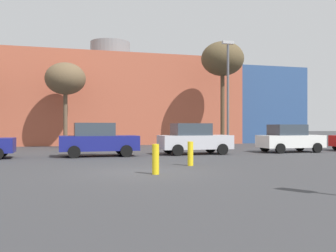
% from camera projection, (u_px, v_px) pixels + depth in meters
% --- Properties ---
extents(ground_plane, '(200.00, 200.00, 0.00)m').
position_uv_depth(ground_plane, '(142.00, 172.00, 13.90)').
color(ground_plane, '#38383A').
extents(building_backdrop, '(39.01, 11.71, 10.21)m').
position_uv_depth(building_backdrop, '(110.00, 103.00, 39.01)').
color(building_backdrop, '#B2563D').
rests_on(building_backdrop, ground_plane).
extents(parked_car_2, '(4.27, 2.09, 1.85)m').
position_uv_depth(parked_car_2, '(98.00, 140.00, 21.18)').
color(parked_car_2, navy).
rests_on(parked_car_2, ground_plane).
extents(parked_car_3, '(4.24, 2.08, 1.84)m').
position_uv_depth(parked_car_3, '(194.00, 139.00, 22.73)').
color(parked_car_3, silver).
rests_on(parked_car_3, ground_plane).
extents(parked_car_4, '(4.09, 2.01, 1.77)m').
position_uv_depth(parked_car_4, '(290.00, 138.00, 24.51)').
color(parked_car_4, white).
rests_on(parked_car_4, ground_plane).
extents(bare_tree_0, '(3.11, 3.11, 6.60)m').
position_uv_depth(bare_tree_0, '(65.00, 79.00, 29.70)').
color(bare_tree_0, brown).
rests_on(bare_tree_0, ground_plane).
extents(bare_tree_2, '(3.57, 3.57, 8.75)m').
position_uv_depth(bare_tree_2, '(222.00, 60.00, 32.08)').
color(bare_tree_2, brown).
rests_on(bare_tree_2, ground_plane).
extents(bollard_yellow_0, '(0.24, 0.24, 1.05)m').
position_uv_depth(bollard_yellow_0, '(156.00, 159.00, 13.23)').
color(bollard_yellow_0, yellow).
rests_on(bollard_yellow_0, ground_plane).
extents(bollard_yellow_1, '(0.24, 0.24, 1.02)m').
position_uv_depth(bollard_yellow_1, '(190.00, 154.00, 16.13)').
color(bollard_yellow_1, yellow).
rests_on(bollard_yellow_1, ground_plane).
extents(street_lamp, '(0.80, 0.24, 7.40)m').
position_uv_depth(street_lamp, '(228.00, 88.00, 25.78)').
color(street_lamp, '#59595E').
rests_on(street_lamp, ground_plane).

